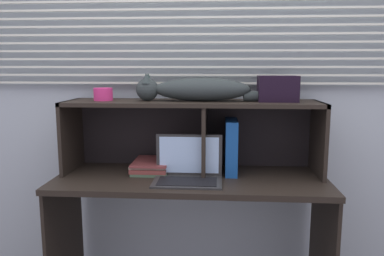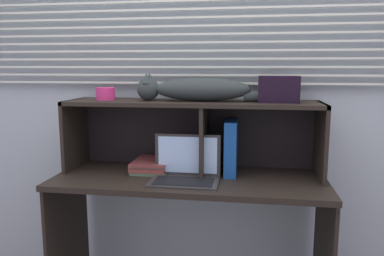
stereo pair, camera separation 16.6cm
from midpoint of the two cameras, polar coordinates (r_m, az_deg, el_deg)
back_panel_with_blinds at (r=2.28m, az=2.94°, el=7.68°), size 4.40×0.08×2.50m
desk at (r=2.09m, az=1.89°, el=-11.10°), size 1.45×0.55×0.74m
hutch_shelf_unit at (r=2.11m, az=2.58°, el=1.06°), size 1.40×0.33×0.40m
cat at (r=2.06m, az=3.00°, el=5.82°), size 0.84×0.16×0.15m
laptop at (r=1.97m, az=1.43°, el=-6.52°), size 0.35×0.22×0.23m
binder_upright at (r=2.09m, az=8.20°, el=-2.88°), size 0.06×0.24×0.30m
book_stack at (r=2.17m, az=-3.86°, el=-5.59°), size 0.21×0.27×0.06m
small_basket at (r=2.18m, az=-10.80°, el=5.11°), size 0.10×0.10×0.07m
storage_box at (r=2.07m, az=15.20°, el=5.69°), size 0.21×0.14×0.14m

